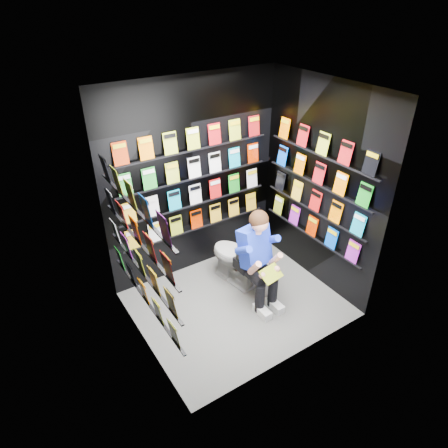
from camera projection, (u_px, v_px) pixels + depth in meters
floor at (237, 303)px, 5.00m from camera, size 2.40×2.40×0.00m
ceiling at (241, 90)px, 3.65m from camera, size 2.40×2.40×0.00m
wall_back at (194, 181)px, 5.04m from camera, size 2.40×0.04×2.60m
wall_front at (302, 259)px, 3.61m from camera, size 2.40×0.04×2.60m
wall_left at (134, 248)px, 3.77m from camera, size 0.04×2.00×2.60m
wall_right at (319, 187)px, 4.88m from camera, size 0.04×2.00×2.60m
comics_back at (195, 181)px, 5.02m from camera, size 2.10×0.06×1.37m
comics_left at (137, 246)px, 3.78m from camera, size 0.06×1.70×1.37m
comics_right at (317, 187)px, 4.87m from camera, size 0.06×1.70×1.37m
toilet at (235, 257)px, 5.22m from camera, size 0.53×0.81×0.73m
longbox at (246, 269)px, 5.39m from camera, size 0.30×0.40×0.27m
longbox_lid at (246, 260)px, 5.31m from camera, size 0.32×0.42×0.03m
reader at (254, 246)px, 4.74m from camera, size 0.62×0.81×1.37m
held_comic at (271, 274)px, 4.58m from camera, size 0.30×0.20×0.12m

